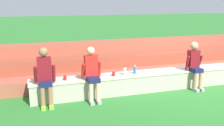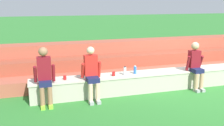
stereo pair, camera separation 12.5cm
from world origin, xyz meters
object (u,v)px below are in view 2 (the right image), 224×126
object	(u,v)px
person_left_of_center	(92,73)
water_bottle_near_left	(125,71)
person_center	(196,64)
plastic_cup_left_end	(114,74)
person_far_left	(45,75)
water_bottle_near_right	(135,70)
plastic_cup_right_end	(65,78)

from	to	relation	value
person_left_of_center	water_bottle_near_left	distance (m)	1.00
person_center	plastic_cup_left_end	xyz separation A→B (m)	(-2.37, 0.25, -0.15)
water_bottle_near_left	person_center	bearing A→B (deg)	-6.83
person_far_left	person_center	size ratio (longest dim) A/B	1.05
person_center	water_bottle_near_right	size ratio (longest dim) A/B	5.93
person_left_of_center	water_bottle_near_right	size ratio (longest dim) A/B	5.99
person_far_left	water_bottle_near_right	distance (m)	2.46
person_left_of_center	person_center	world-z (taller)	person_left_of_center
plastic_cup_right_end	person_left_of_center	bearing A→B (deg)	-21.13
person_center	water_bottle_near_right	world-z (taller)	person_center
person_left_of_center	plastic_cup_right_end	distance (m)	0.72
person_far_left	person_left_of_center	xyz separation A→B (m)	(1.16, 0.01, -0.04)
water_bottle_near_right	plastic_cup_left_end	world-z (taller)	water_bottle_near_right
water_bottle_near_right	person_center	bearing A→B (deg)	-9.24
person_far_left	plastic_cup_left_end	size ratio (longest dim) A/B	12.52
person_far_left	person_center	bearing A→B (deg)	0.04
person_left_of_center	plastic_cup_left_end	size ratio (longest dim) A/B	12.04
person_left_of_center	water_bottle_near_right	bearing A→B (deg)	12.03
person_center	plastic_cup_right_end	xyz separation A→B (m)	(-3.67, 0.26, -0.16)
plastic_cup_left_end	person_center	bearing A→B (deg)	-5.94
person_far_left	plastic_cup_right_end	distance (m)	0.60
plastic_cup_left_end	water_bottle_near_left	bearing A→B (deg)	-0.14
water_bottle_near_left	plastic_cup_left_end	xyz separation A→B (m)	(-0.32, 0.00, -0.06)
water_bottle_near_left	plastic_cup_right_end	size ratio (longest dim) A/B	2.20
person_far_left	person_left_of_center	world-z (taller)	person_far_left
person_left_of_center	water_bottle_near_right	xyz separation A→B (m)	(1.28, 0.27, -0.10)
person_center	water_bottle_near_right	bearing A→B (deg)	170.76
person_left_of_center	water_bottle_near_left	world-z (taller)	person_left_of_center
person_center	water_bottle_near_left	distance (m)	2.07
water_bottle_near_left	water_bottle_near_right	distance (m)	0.32
person_left_of_center	plastic_cup_left_end	world-z (taller)	person_left_of_center
water_bottle_near_left	water_bottle_near_right	xyz separation A→B (m)	(0.31, 0.04, -0.00)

